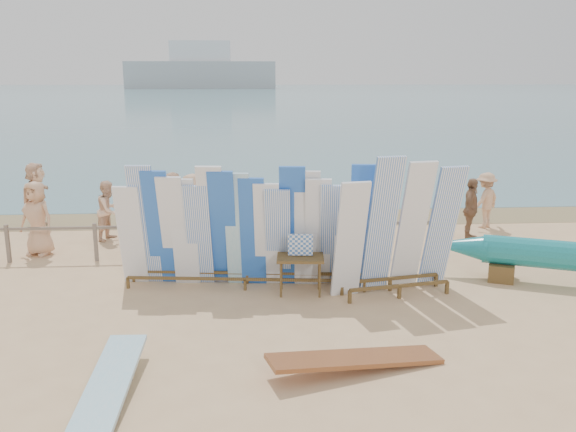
{
  "coord_description": "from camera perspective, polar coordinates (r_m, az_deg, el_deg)",
  "views": [
    {
      "loc": [
        1.56,
        -10.99,
        4.28
      ],
      "look_at": [
        2.51,
        2.95,
        1.02
      ],
      "focal_mm": 38.0,
      "sensor_mm": 36.0,
      "label": 1
    }
  ],
  "objects": [
    {
      "name": "beach_chair_left",
      "position": [
        15.75,
        -12.22,
        -2.06
      ],
      "size": [
        0.53,
        0.54,
        0.8
      ],
      "rotation": [
        0.0,
        0.0,
        -0.05
      ],
      "color": "red",
      "rests_on": "ground"
    },
    {
      "name": "main_surfboard_rack",
      "position": [
        12.34,
        -3.99,
        -1.52
      ],
      "size": [
        5.24,
        1.18,
        2.6
      ],
      "rotation": [
        0.0,
        0.0,
        -0.11
      ],
      "color": "brown",
      "rests_on": "ground"
    },
    {
      "name": "beachgoer_3",
      "position": [
        16.42,
        -8.94,
        0.94
      ],
      "size": [
        1.04,
        1.16,
        1.71
      ],
      "primitive_type": "imported",
      "rotation": [
        0.0,
        0.0,
        4.05
      ],
      "color": "tan",
      "rests_on": "ground"
    },
    {
      "name": "beach_chair_right",
      "position": [
        15.18,
        -2.49,
        -2.22
      ],
      "size": [
        0.75,
        0.77,
        0.91
      ],
      "rotation": [
        0.0,
        0.0,
        0.39
      ],
      "color": "red",
      "rests_on": "ground"
    },
    {
      "name": "beachgoer_8",
      "position": [
        16.55,
        2.52,
        0.9
      ],
      "size": [
        0.83,
        0.6,
        1.55
      ],
      "primitive_type": "imported",
      "rotation": [
        0.0,
        0.0,
        5.94
      ],
      "color": "beige",
      "rests_on": "ground"
    },
    {
      "name": "flat_board_b",
      "position": [
        8.91,
        -16.47,
        -16.16
      ],
      "size": [
        0.65,
        2.71,
        0.34
      ],
      "primitive_type": "cube",
      "rotation": [
        0.1,
        0.0,
        -0.03
      ],
      "color": "#89C5DB",
      "rests_on": "ground"
    },
    {
      "name": "flat_board_c",
      "position": [
        9.39,
        6.37,
        -14.08
      ],
      "size": [
        2.75,
        1.24,
        0.35
      ],
      "primitive_type": "cube",
      "rotation": [
        0.1,
        0.0,
        1.83
      ],
      "color": "brown",
      "rests_on": "ground"
    },
    {
      "name": "beachgoer_2",
      "position": [
        16.71,
        -16.42,
        0.53
      ],
      "size": [
        0.62,
        0.85,
        1.57
      ],
      "primitive_type": "imported",
      "rotation": [
        0.0,
        0.0,
        1.19
      ],
      "color": "beige",
      "rests_on": "ground"
    },
    {
      "name": "beachgoer_6",
      "position": [
        15.81,
        1.01,
        0.73
      ],
      "size": [
        0.95,
        0.81,
        1.76
      ],
      "primitive_type": "imported",
      "rotation": [
        0.0,
        0.0,
        0.58
      ],
      "color": "tan",
      "rests_on": "ground"
    },
    {
      "name": "stroller",
      "position": [
        15.23,
        -1.77,
        -1.31
      ],
      "size": [
        0.82,
        1.0,
        1.2
      ],
      "rotation": [
        0.0,
        0.0,
        0.27
      ],
      "color": "red",
      "rests_on": "ground"
    },
    {
      "name": "beachgoer_11",
      "position": [
        18.7,
        -22.44,
        1.82
      ],
      "size": [
        0.98,
        1.82,
        1.87
      ],
      "primitive_type": "imported",
      "rotation": [
        0.0,
        0.0,
        1.82
      ],
      "color": "beige",
      "rests_on": "ground"
    },
    {
      "name": "vendor_table",
      "position": [
        12.17,
        1.15,
        -5.42
      ],
      "size": [
        0.97,
        0.73,
        1.23
      ],
      "rotation": [
        0.0,
        0.0,
        -0.08
      ],
      "color": "brown",
      "rests_on": "ground"
    },
    {
      "name": "side_surfboard_rack",
      "position": [
        12.04,
        10.24,
        -1.5
      ],
      "size": [
        2.59,
        1.16,
        2.83
      ],
      "rotation": [
        0.0,
        0.0,
        0.19
      ],
      "color": "brown",
      "rests_on": "ground"
    },
    {
      "name": "beachgoer_9",
      "position": [
        18.32,
        7.43,
        2.04
      ],
      "size": [
        0.74,
        1.1,
        1.58
      ],
      "primitive_type": "imported",
      "rotation": [
        0.0,
        0.0,
        1.23
      ],
      "color": "tan",
      "rests_on": "ground"
    },
    {
      "name": "fence",
      "position": [
        14.55,
        -9.93,
        -1.59
      ],
      "size": [
        12.08,
        0.08,
        0.9
      ],
      "color": "#77685A",
      "rests_on": "ground"
    },
    {
      "name": "ocean",
      "position": [
        139.07,
        -4.62,
        11.33
      ],
      "size": [
        320.0,
        240.0,
        0.02
      ],
      "primitive_type": "cube",
      "color": "slate",
      "rests_on": "ground"
    },
    {
      "name": "beachgoer_5",
      "position": [
        17.03,
        -10.68,
        1.28
      ],
      "size": [
        1.64,
        1.11,
        1.7
      ],
      "primitive_type": "imported",
      "rotation": [
        0.0,
        0.0,
        3.56
      ],
      "color": "beige",
      "rests_on": "ground"
    },
    {
      "name": "distant_ship",
      "position": [
        191.48,
        -8.17,
        13.31
      ],
      "size": [
        45.0,
        8.0,
        14.0
      ],
      "color": "#999EA3",
      "rests_on": "ocean"
    },
    {
      "name": "beachgoer_extra_0",
      "position": [
        18.16,
        17.99,
        1.41
      ],
      "size": [
        1.08,
        0.94,
        1.58
      ],
      "primitive_type": "imported",
      "rotation": [
        0.0,
        0.0,
        3.77
      ],
      "color": "tan",
      "rests_on": "ground"
    },
    {
      "name": "ground",
      "position": [
        11.9,
        -11.28,
        -8.21
      ],
      "size": [
        160.0,
        160.0,
        0.0
      ],
      "primitive_type": "plane",
      "color": "tan",
      "rests_on": "ground"
    },
    {
      "name": "beachgoer_10",
      "position": [
        16.61,
        16.73,
        0.58
      ],
      "size": [
        0.83,
        1.05,
        1.65
      ],
      "primitive_type": "imported",
      "rotation": [
        0.0,
        0.0,
        1.07
      ],
      "color": "#8C6042",
      "rests_on": "ground"
    },
    {
      "name": "beachgoer_0",
      "position": [
        15.81,
        -22.45,
        -0.2
      ],
      "size": [
        0.98,
        0.72,
        1.81
      ],
      "primitive_type": "imported",
      "rotation": [
        0.0,
        0.0,
        5.9
      ],
      "color": "tan",
      "rests_on": "ground"
    },
    {
      "name": "wet_sand_strip",
      "position": [
        18.76,
        -8.56,
        -0.21
      ],
      "size": [
        40.0,
        2.6,
        0.01
      ],
      "primitive_type": "cube",
      "color": "olive",
      "rests_on": "ground"
    }
  ]
}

